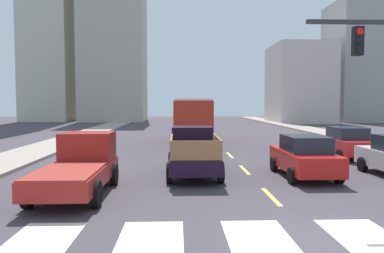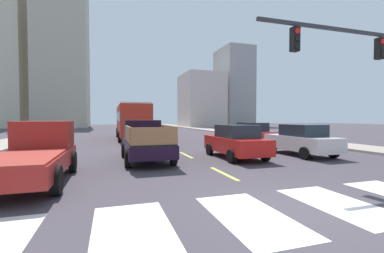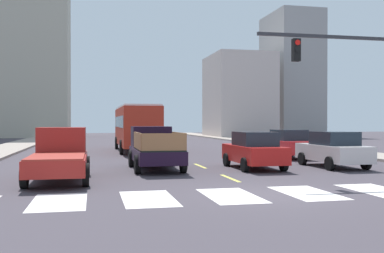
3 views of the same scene
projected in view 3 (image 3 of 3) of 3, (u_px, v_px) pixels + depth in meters
name	position (u px, v px, depth m)	size (l,w,h in m)	color
ground_plane	(269.00, 194.00, 13.62)	(160.00, 160.00, 0.00)	#413A41
sidewalk_right	(327.00, 150.00, 33.73)	(3.17, 110.00, 0.15)	gray
crosswalk_stripe_1	(59.00, 202.00, 12.32)	(1.46, 2.90, 0.01)	silver
crosswalk_stripe_2	(148.00, 199.00, 12.84)	(1.46, 2.90, 0.01)	silver
crosswalk_stripe_3	(231.00, 196.00, 13.36)	(1.46, 2.90, 0.01)	silver
crosswalk_stripe_4	(307.00, 193.00, 13.88)	(1.46, 2.90, 0.01)	silver
crosswalk_stripe_5	(377.00, 190.00, 14.40)	(1.46, 2.90, 0.01)	silver
lane_dash_0	(230.00, 178.00, 17.53)	(0.16, 2.40, 0.01)	#DCD14E
lane_dash_1	(200.00, 166.00, 22.41)	(0.16, 2.40, 0.01)	#DCD14E
lane_dash_2	(181.00, 158.00, 27.30)	(0.16, 2.40, 0.01)	#DCD14E
lane_dash_3	(168.00, 153.00, 32.18)	(0.16, 2.40, 0.01)	#DCD14E
lane_dash_4	(158.00, 149.00, 37.06)	(0.16, 2.40, 0.01)	#DCD14E
lane_dash_5	(150.00, 146.00, 41.95)	(0.16, 2.40, 0.01)	#DCD14E
lane_dash_6	(144.00, 143.00, 46.83)	(0.16, 2.40, 0.01)	#DCD14E
lane_dash_7	(139.00, 141.00, 51.71)	(0.16, 2.40, 0.01)	#DCD14E
pickup_stakebed	(154.00, 149.00, 21.10)	(2.18, 5.20, 1.96)	black
pickup_dark	(60.00, 155.00, 17.03)	(2.18, 5.20, 1.96)	maroon
city_bus	(136.00, 125.00, 33.46)	(2.72, 10.80, 3.32)	#B32B1A
sedan_far	(254.00, 150.00, 21.11)	(2.02, 4.40, 1.72)	red
sedan_mid	(333.00, 149.00, 21.74)	(2.02, 4.40, 1.72)	silver
sedan_near_left	(288.00, 144.00, 27.34)	(2.02, 4.40, 1.72)	red
block_mid_left	(33.00, 36.00, 66.38)	(10.29, 10.18, 29.64)	#AFA794
block_mid_right	(291.00, 75.00, 72.38)	(7.01, 10.20, 19.41)	#9B9896
block_low_left	(239.00, 96.00, 67.58)	(8.51, 10.89, 12.10)	beige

